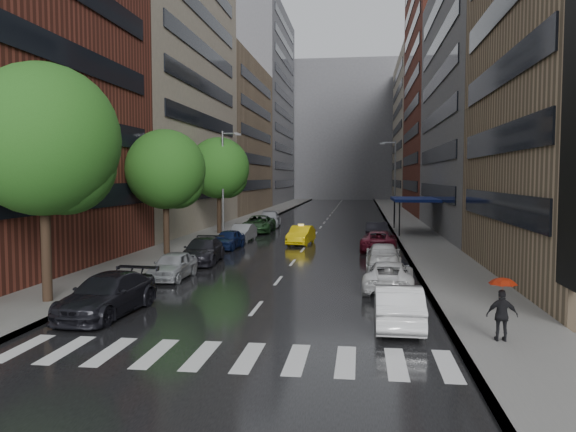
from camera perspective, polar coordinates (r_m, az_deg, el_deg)
The scene contains 18 objects.
ground at distance 18.79m, azimuth -5.56°, elevation -12.14°, with size 220.00×220.00×0.00m, color gray.
road at distance 67.91m, azimuth 3.93°, elevation -0.41°, with size 14.00×140.00×0.01m, color black.
sidewalk_left at distance 69.03m, azimuth -3.55°, elevation -0.28°, with size 4.00×140.00×0.15m, color gray.
sidewalk_right at distance 67.96m, azimuth 11.52°, elevation -0.42°, with size 4.00×140.00×0.15m, color gray.
crosswalk at distance 16.88m, azimuth -6.44°, elevation -13.98°, with size 13.15×2.80×0.01m.
buildings_left at distance 79.45m, azimuth -6.72°, elevation 11.76°, with size 8.00×108.00×38.00m.
buildings_right at distance 75.72m, azimuth 15.93°, elevation 11.30°, with size 8.05×109.10×36.00m.
building_far at distance 136.07m, azimuth 5.71°, elevation 8.53°, with size 40.00×14.00×32.00m, color slate.
tree_near at distance 24.74m, azimuth -23.64°, elevation 7.08°, with size 6.13×6.13×9.77m.
tree_mid at distance 37.63m, azimuth -12.34°, elevation 4.63°, with size 5.22×5.22×8.31m.
tree_far at distance 50.96m, azimuth -7.04°, elevation 4.86°, with size 5.50×5.50×8.77m.
taxi at distance 43.38m, azimuth 1.33°, elevation -1.96°, with size 1.51×4.33×1.43m, color yellow.
parked_cars_left at distance 42.04m, azimuth -5.68°, elevation -2.11°, with size 2.77×43.28×1.60m.
parked_cars_right at distance 33.91m, azimuth 9.58°, elevation -3.66°, with size 2.80×30.78×1.61m.
ped_red_umbrella at distance 18.67m, azimuth 20.95°, elevation -8.27°, with size 0.95×0.82×2.01m.
street_lamp_left at distance 49.03m, azimuth -6.55°, elevation 3.59°, with size 1.74×0.22×9.00m.
street_lamp_right at distance 62.69m, azimuth 10.74°, elevation 3.63°, with size 1.74×0.22×9.00m.
awning at distance 52.86m, azimuth 12.72°, elevation 1.64°, with size 4.00×8.00×3.12m.
Camera 1 is at (4.07, -17.59, 5.22)m, focal length 35.00 mm.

